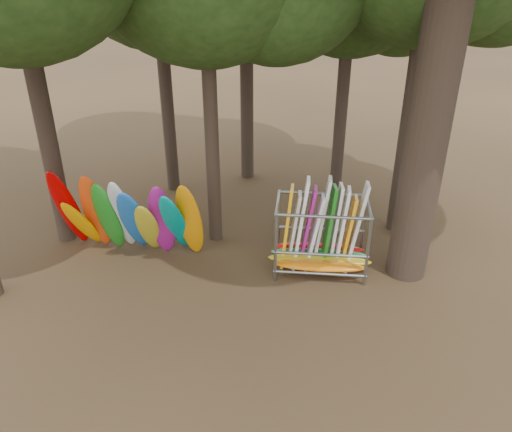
{
  "coord_description": "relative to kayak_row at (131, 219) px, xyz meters",
  "views": [
    {
      "loc": [
        1.79,
        -11.85,
        8.39
      ],
      "look_at": [
        0.45,
        1.5,
        1.4
      ],
      "focal_mm": 35.0,
      "sensor_mm": 36.0,
      "label": 1
    }
  ],
  "objects": [
    {
      "name": "ground",
      "position": [
        3.33,
        -1.1,
        -1.32
      ],
      "size": [
        120.0,
        120.0,
        0.0
      ],
      "primitive_type": "plane",
      "color": "#47331E",
      "rests_on": "ground"
    },
    {
      "name": "kayak_row",
      "position": [
        0.0,
        0.0,
        0.0
      ],
      "size": [
        4.68,
        2.04,
        3.12
      ],
      "color": "#B00001",
      "rests_on": "ground"
    },
    {
      "name": "storage_rack",
      "position": [
        5.75,
        -0.12,
        -0.28
      ],
      "size": [
        3.08,
        1.55,
        2.86
      ],
      "color": "slate",
      "rests_on": "ground"
    },
    {
      "name": "lake",
      "position": [
        3.33,
        58.9,
        -1.32
      ],
      "size": [
        160.0,
        160.0,
        0.0
      ],
      "primitive_type": "plane",
      "color": "gray",
      "rests_on": "ground"
    }
  ]
}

